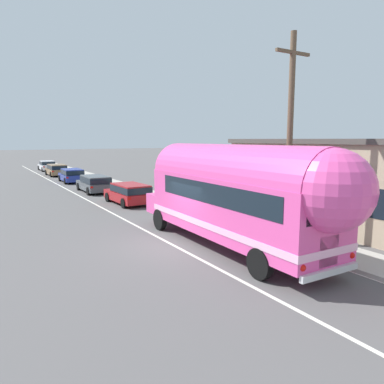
# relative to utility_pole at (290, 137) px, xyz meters

# --- Properties ---
(ground_plane) EXTENTS (300.00, 300.00, 0.00)m
(ground_plane) POSITION_rel_utility_pole_xyz_m (-4.29, 2.01, -4.42)
(ground_plane) COLOR #565454
(lane_markings) EXTENTS (3.73, 80.00, 0.01)m
(lane_markings) POSITION_rel_utility_pole_xyz_m (-2.64, 14.01, -4.42)
(lane_markings) COLOR silver
(lane_markings) RESTS_ON ground
(sidewalk_slab) EXTENTS (2.16, 90.00, 0.15)m
(sidewalk_slab) POSITION_rel_utility_pole_xyz_m (0.38, 12.01, -4.35)
(sidewalk_slab) COLOR #ADA89E
(sidewalk_slab) RESTS_ON ground
(utility_pole) EXTENTS (1.80, 0.24, 8.50)m
(utility_pole) POSITION_rel_utility_pole_xyz_m (0.00, 0.00, 0.00)
(utility_pole) COLOR brown
(utility_pole) RESTS_ON ground
(painted_bus) EXTENTS (2.72, 11.72, 4.12)m
(painted_bus) POSITION_rel_utility_pole_xyz_m (-2.51, 0.11, -2.12)
(painted_bus) COLOR #EA4C9E
(painted_bus) RESTS_ON ground
(car_lead) EXTENTS (2.10, 4.36, 1.37)m
(car_lead) POSITION_rel_utility_pole_xyz_m (-2.29, 11.98, -3.63)
(car_lead) COLOR #A5191E
(car_lead) RESTS_ON ground
(car_second) EXTENTS (2.04, 4.69, 1.37)m
(car_second) POSITION_rel_utility_pole_xyz_m (-2.69, 18.59, -3.63)
(car_second) COLOR #474C51
(car_second) RESTS_ON ground
(car_third) EXTENTS (2.10, 4.53, 1.37)m
(car_third) POSITION_rel_utility_pole_xyz_m (-2.68, 26.55, -3.64)
(car_third) COLOR navy
(car_third) RESTS_ON ground
(car_fourth) EXTENTS (1.99, 4.43, 1.37)m
(car_fourth) POSITION_rel_utility_pole_xyz_m (-2.69, 34.22, -3.63)
(car_fourth) COLOR olive
(car_fourth) RESTS_ON ground
(car_fifth) EXTENTS (1.98, 4.57, 1.37)m
(car_fifth) POSITION_rel_utility_pole_xyz_m (-2.36, 42.34, -3.68)
(car_fifth) COLOR white
(car_fifth) RESTS_ON ground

